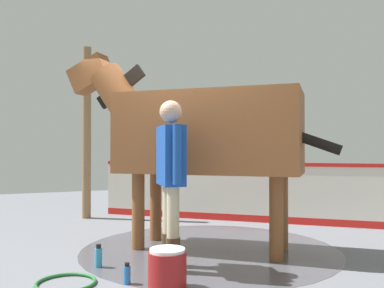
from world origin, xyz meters
TOP-DOWN VIEW (x-y plane):
  - ground_plane at (0.00, 0.00)m, footprint 16.00×16.00m
  - wet_patch at (0.25, -0.02)m, footprint 3.23×3.23m
  - barrier_wall at (1.67, 1.57)m, footprint 4.03×3.62m
  - roof_post_near at (-0.80, 3.01)m, footprint 0.16×0.16m
  - horse at (0.16, 0.06)m, footprint 2.84×2.61m
  - handler at (-0.50, -0.62)m, footprint 0.29×0.70m
  - wash_bucket at (-0.75, -1.19)m, footprint 0.35×0.35m
  - bottle_shampoo at (-1.19, -0.26)m, footprint 0.08×0.08m
  - bottle_spray at (-1.05, -0.91)m, footprint 0.07×0.07m
  - hose_coil at (-1.57, -0.70)m, footprint 0.56×0.56m

SIDE VIEW (x-z plane):
  - ground_plane at x=0.00m, z-range -0.02..0.00m
  - wet_patch at x=0.25m, z-range 0.00..0.00m
  - hose_coil at x=-1.57m, z-range 0.00..0.03m
  - bottle_spray at x=-1.05m, z-range -0.01..0.19m
  - bottle_shampoo at x=-1.19m, z-range -0.01..0.24m
  - wash_bucket at x=-0.75m, z-range 0.00..0.36m
  - barrier_wall at x=1.67m, z-range -0.04..1.00m
  - handler at x=-0.50m, z-range 0.15..1.93m
  - horse at x=0.16m, z-range 0.19..2.78m
  - roof_post_near at x=-0.80m, z-range 0.00..3.15m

